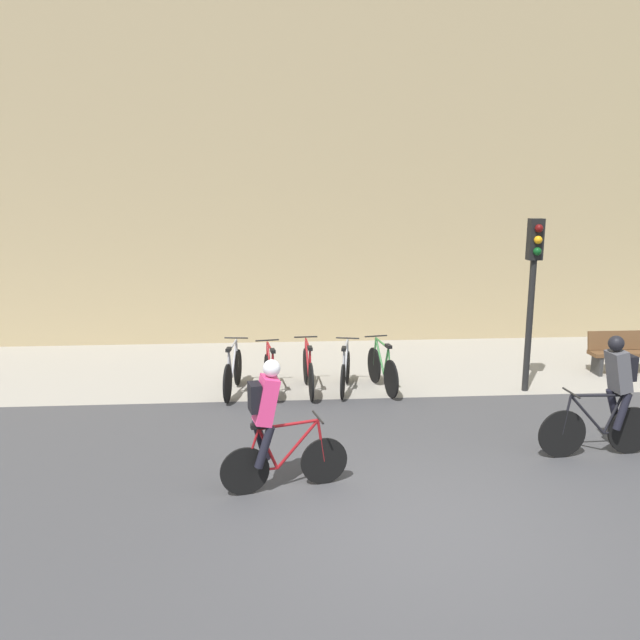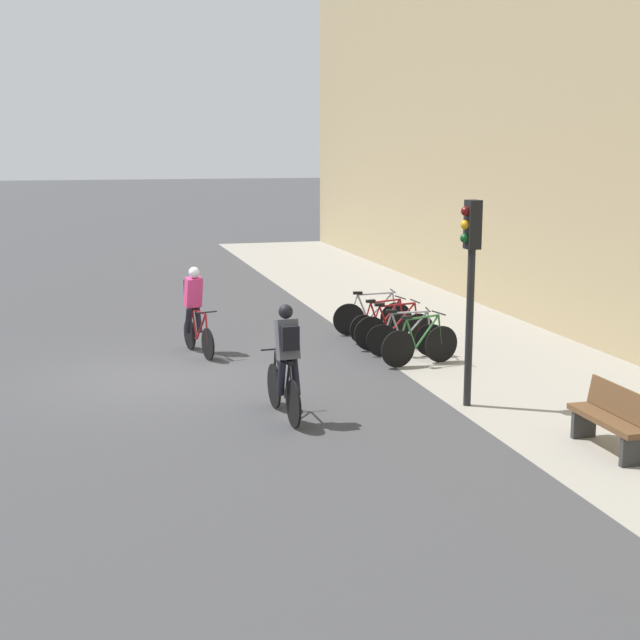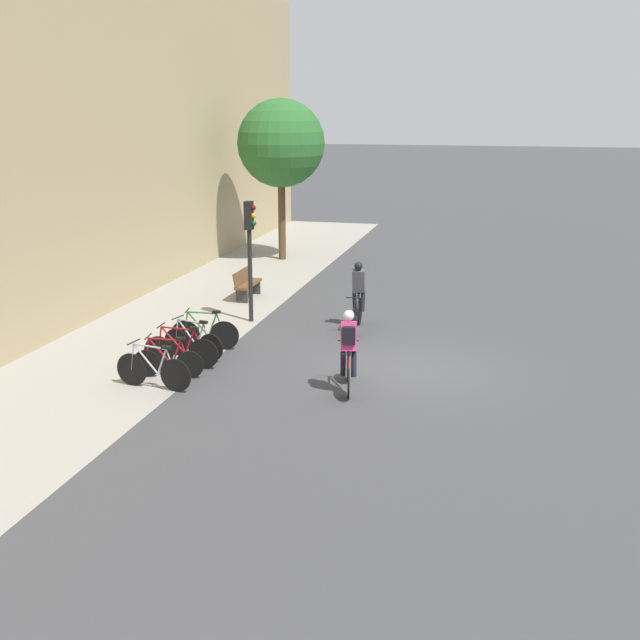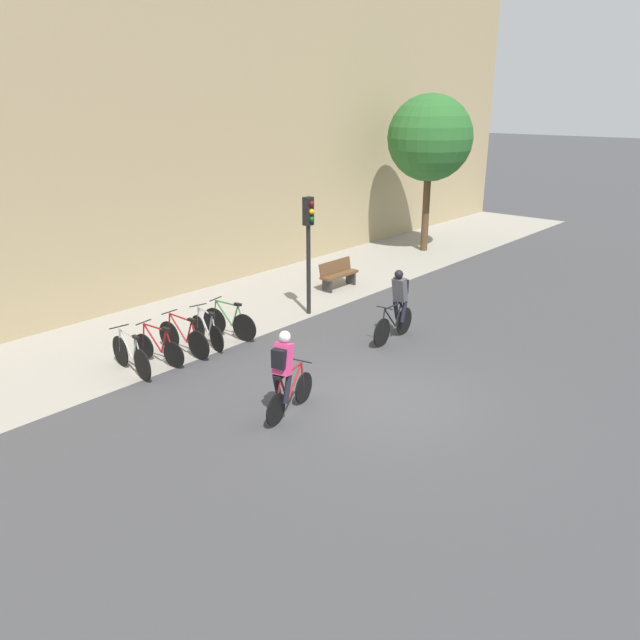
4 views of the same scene
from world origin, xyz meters
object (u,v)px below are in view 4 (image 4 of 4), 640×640
object	(u,v)px
parked_bike_1	(158,348)
bench	(338,274)
cyclist_pink	(285,372)
parked_bike_4	(229,322)
parked_bike_3	(207,331)
traffic_light_pole	(309,234)
parked_bike_0	(131,356)
cyclist_grey	(398,303)
parked_bike_2	(184,338)

from	to	relation	value
parked_bike_1	bench	bearing A→B (deg)	5.70
cyclist_pink	parked_bike_4	bearing A→B (deg)	62.18
bench	cyclist_pink	bearing A→B (deg)	-147.28
parked_bike_1	parked_bike_3	size ratio (longest dim) A/B	0.98
traffic_light_pole	bench	distance (m)	3.28
cyclist_pink	parked_bike_0	size ratio (longest dim) A/B	0.99
cyclist_grey	parked_bike_3	distance (m)	4.79
traffic_light_pole	cyclist_pink	bearing A→B (deg)	-142.42
bench	parked_bike_1	bearing A→B (deg)	-174.30
cyclist_grey	parked_bike_0	distance (m)	6.53
parked_bike_4	traffic_light_pole	distance (m)	3.35
parked_bike_1	parked_bike_4	size ratio (longest dim) A/B	0.95
cyclist_grey	parked_bike_4	bearing A→B (deg)	130.54
parked_bike_1	bench	size ratio (longest dim) A/B	1.05
parked_bike_1	bench	world-z (taller)	parked_bike_1
cyclist_pink	parked_bike_4	size ratio (longest dim) A/B	1.06
parked_bike_0	parked_bike_1	bearing A→B (deg)	-0.02
cyclist_grey	parked_bike_4	world-z (taller)	cyclist_grey
parked_bike_0	parked_bike_4	distance (m)	2.87
parked_bike_0	bench	distance (m)	8.19
cyclist_pink	parked_bike_4	distance (m)	4.57
parked_bike_1	parked_bike_2	bearing A→B (deg)	0.01
parked_bike_1	bench	distance (m)	7.47
parked_bike_4	bench	world-z (taller)	parked_bike_4
traffic_light_pole	parked_bike_4	bearing A→B (deg)	174.52
cyclist_grey	parked_bike_2	size ratio (longest dim) A/B	1.02
parked_bike_0	parked_bike_1	world-z (taller)	parked_bike_0
cyclist_pink	parked_bike_3	bearing A→B (deg)	70.80
parked_bike_3	parked_bike_4	bearing A→B (deg)	0.08
parked_bike_3	traffic_light_pole	size ratio (longest dim) A/B	0.48
cyclist_pink	parked_bike_0	world-z (taller)	cyclist_pink
parked_bike_4	cyclist_pink	bearing A→B (deg)	-117.82
parked_bike_0	parked_bike_2	distance (m)	1.44
cyclist_pink	parked_bike_3	world-z (taller)	cyclist_pink
parked_bike_2	bench	distance (m)	6.76
parked_bike_1	bench	xyz separation A→B (m)	(7.44, 0.74, 0.08)
cyclist_grey	parked_bike_3	bearing A→B (deg)	137.14
cyclist_grey	cyclist_pink	bearing A→B (deg)	-171.03
parked_bike_0	parked_bike_3	bearing A→B (deg)	0.01
cyclist_pink	cyclist_grey	xyz separation A→B (m)	(4.89, 0.77, -0.00)
cyclist_grey	parked_bike_4	xyz separation A→B (m)	(-2.77, 3.24, -0.53)
parked_bike_0	parked_bike_2	bearing A→B (deg)	-0.01
cyclist_pink	parked_bike_4	world-z (taller)	cyclist_pink
parked_bike_2	parked_bike_0	bearing A→B (deg)	179.99
cyclist_grey	parked_bike_1	world-z (taller)	cyclist_grey
parked_bike_0	parked_bike_4	world-z (taller)	same
cyclist_pink	traffic_light_pole	distance (m)	6.29
parked_bike_3	cyclist_pink	bearing A→B (deg)	-109.20
cyclist_pink	traffic_light_pole	world-z (taller)	traffic_light_pole
parked_bike_4	traffic_light_pole	world-z (taller)	traffic_light_pole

